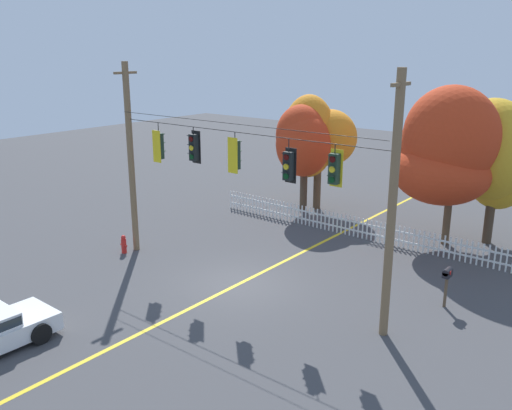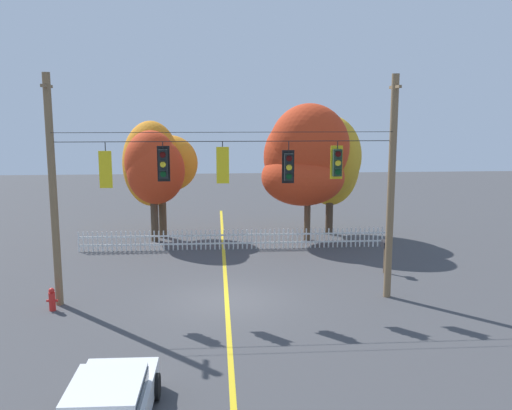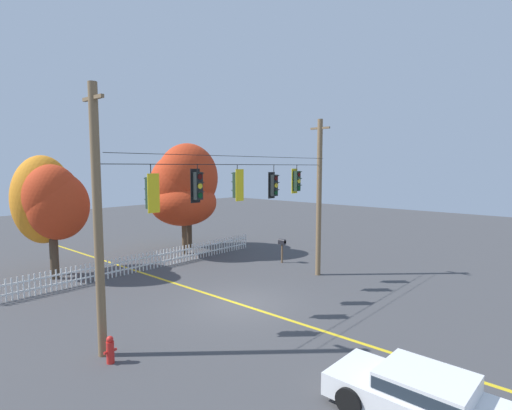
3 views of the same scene
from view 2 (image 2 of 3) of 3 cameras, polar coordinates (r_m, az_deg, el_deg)
The scene contains 16 objects.
ground at distance 20.68m, azimuth -2.96°, elevation -9.55°, with size 80.00×80.00×0.00m, color #424244.
lane_centerline_stripe at distance 20.68m, azimuth -2.96°, elevation -9.54°, with size 0.16×36.00×0.01m, color gold.
signal_support_span at distance 19.71m, azimuth -3.07°, elevation 1.71°, with size 12.00×1.10×7.99m.
traffic_signal_eastbound_side at distance 19.96m, azimuth -14.83°, elevation 3.52°, with size 0.43×0.38×1.55m.
traffic_signal_westbound_side at distance 19.70m, azimuth -9.30°, elevation 4.09°, with size 0.43×0.38×1.38m.
traffic_signal_northbound_primary at distance 19.60m, azimuth -3.37°, elevation 4.06°, with size 0.43×0.38×1.43m.
traffic_signal_northbound_secondary at distance 19.80m, azimuth 3.29°, elevation 3.85°, with size 0.43×0.38×1.48m.
traffic_signal_southbound_primary at distance 20.07m, azimuth 8.16°, elevation 4.25°, with size 0.43×0.38×1.35m.
white_picket_fence at distance 27.76m, azimuth -1.84°, elevation -3.46°, with size 15.34×0.06×0.98m.
autumn_maple_near_fence at distance 29.01m, azimuth -10.24°, elevation 3.75°, with size 3.02×2.83×5.73m.
autumn_maple_mid at distance 30.17m, azimuth -9.73°, elevation 4.10°, with size 3.86×3.34×6.18m.
autumn_oak_far_east at distance 28.85m, azimuth 4.90°, elevation 4.59°, with size 4.42×4.08×7.06m.
autumn_maple_far_west at distance 30.74m, azimuth 7.31°, elevation 4.48°, with size 3.71×3.57×6.48m.
parked_car at distance 13.16m, azimuth -14.68°, elevation -18.85°, with size 1.94×3.99×1.15m.
fire_hydrant at distance 20.75m, azimuth -19.81°, elevation -8.92°, with size 0.38×0.22×0.80m.
roadside_mailbox at distance 24.25m, azimuth 12.86°, elevation -4.05°, with size 0.25×0.44×1.41m.
Camera 2 is at (-0.36, -19.52, 6.83)m, focal length 39.79 mm.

